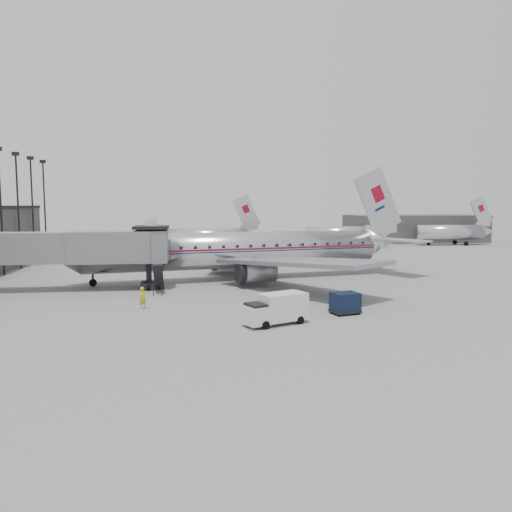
{
  "coord_description": "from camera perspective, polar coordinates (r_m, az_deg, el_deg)",
  "views": [
    {
      "loc": [
        -4.98,
        -47.06,
        8.59
      ],
      "look_at": [
        1.58,
        3.61,
        3.2
      ],
      "focal_mm": 35.0,
      "sensor_mm": 36.0,
      "label": 1
    }
  ],
  "objects": [
    {
      "name": "ramp_worker",
      "position": [
        41.96,
        -12.81,
        -4.69
      ],
      "size": [
        0.79,
        0.73,
        1.8
      ],
      "primitive_type": "imported",
      "rotation": [
        0.0,
        0.0,
        0.62
      ],
      "color": "#B1B815",
      "rests_on": "ground"
    },
    {
      "name": "apron_line",
      "position": [
        54.34,
        1.16,
        -3.07
      ],
      "size": [
        60.0,
        0.15,
        0.01
      ],
      "primitive_type": "cube",
      "rotation": [
        0.0,
        0.0,
        1.57
      ],
      "color": "gold",
      "rests_on": "ground"
    },
    {
      "name": "distant_aircraft_far",
      "position": [
        110.83,
        21.34,
        2.58
      ],
      "size": [
        16.39,
        3.2,
        10.26
      ],
      "color": "silver",
      "rests_on": "ground"
    },
    {
      "name": "service_van",
      "position": [
        35.69,
        2.29,
        -6.01
      ],
      "size": [
        4.99,
        3.54,
        2.2
      ],
      "rotation": [
        0.0,
        0.0,
        0.42
      ],
      "color": "silver",
      "rests_on": "ground"
    },
    {
      "name": "ground",
      "position": [
        48.09,
        -1.32,
        -4.27
      ],
      "size": [
        160.0,
        160.0,
        0.0
      ],
      "primitive_type": "plane",
      "color": "slate",
      "rests_on": "ground"
    },
    {
      "name": "distant_aircraft_mid",
      "position": [
        97.7,
        10.03,
        2.49
      ],
      "size": [
        16.39,
        3.2,
        10.26
      ],
      "color": "silver",
      "rests_on": "ground"
    },
    {
      "name": "hangar",
      "position": [
        118.28,
        17.65,
        3.03
      ],
      "size": [
        30.0,
        12.0,
        6.0
      ],
      "primitive_type": "cube",
      "color": "#393634",
      "rests_on": "ground"
    },
    {
      "name": "airliner",
      "position": [
        56.76,
        -1.48,
        0.69
      ],
      "size": [
        41.33,
        37.93,
        13.2
      ],
      "rotation": [
        0.0,
        0.0,
        0.2
      ],
      "color": "silver",
      "rests_on": "ground"
    },
    {
      "name": "jet_bridge",
      "position": [
        52.24,
        -20.27,
        0.8
      ],
      "size": [
        21.0,
        6.2,
        7.1
      ],
      "color": "slate",
      "rests_on": "ground"
    },
    {
      "name": "distant_aircraft_near",
      "position": [
        89.31,
        -5.32,
        2.24
      ],
      "size": [
        16.39,
        3.2,
        10.26
      ],
      "color": "silver",
      "rests_on": "ground"
    },
    {
      "name": "baggage_cart_navy",
      "position": [
        39.65,
        10.14,
        -5.27
      ],
      "size": [
        2.5,
        2.14,
        1.68
      ],
      "rotation": [
        0.0,
        0.0,
        0.27
      ],
      "color": "black",
      "rests_on": "ground"
    }
  ]
}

